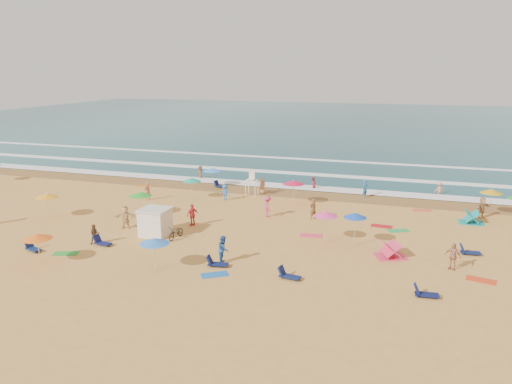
% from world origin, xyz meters
% --- Properties ---
extents(ground, '(220.00, 220.00, 0.00)m').
position_xyz_m(ground, '(0.00, 0.00, 0.00)').
color(ground, gold).
rests_on(ground, ground).
extents(ocean, '(220.00, 140.00, 0.18)m').
position_xyz_m(ocean, '(0.00, 84.00, 0.00)').
color(ocean, '#0C4756').
rests_on(ocean, ground).
extents(wet_sand, '(220.00, 220.00, 0.00)m').
position_xyz_m(wet_sand, '(0.00, 12.50, 0.01)').
color(wet_sand, olive).
rests_on(wet_sand, ground).
extents(surf_foam, '(200.00, 18.70, 0.05)m').
position_xyz_m(surf_foam, '(0.00, 21.32, 0.10)').
color(surf_foam, white).
rests_on(surf_foam, ground).
extents(cabana, '(2.00, 2.00, 2.00)m').
position_xyz_m(cabana, '(-5.25, -3.84, 1.00)').
color(cabana, white).
rests_on(cabana, ground).
extents(cabana_roof, '(2.20, 2.20, 0.12)m').
position_xyz_m(cabana_roof, '(-5.25, -3.84, 2.06)').
color(cabana_roof, silver).
rests_on(cabana_roof, cabana).
extents(bicycle, '(0.84, 1.96, 1.00)m').
position_xyz_m(bicycle, '(-3.35, -4.14, 0.50)').
color(bicycle, black).
rests_on(bicycle, ground).
extents(lifeguard_stand, '(1.20, 1.20, 2.10)m').
position_xyz_m(lifeguard_stand, '(-2.10, 10.30, 1.05)').
color(lifeguard_stand, white).
rests_on(lifeguard_stand, ground).
extents(beach_umbrellas, '(60.31, 27.03, 0.80)m').
position_xyz_m(beach_umbrellas, '(-1.33, 1.19, 2.09)').
color(beach_umbrellas, gold).
rests_on(beach_umbrellas, ground).
extents(loungers, '(34.98, 23.13, 0.34)m').
position_xyz_m(loungers, '(4.60, -3.39, 0.17)').
color(loungers, '#0F204F').
rests_on(loungers, ground).
extents(towels, '(42.92, 24.85, 0.03)m').
position_xyz_m(towels, '(1.02, -1.27, 0.01)').
color(towels, '#E5571C').
rests_on(towels, ground).
extents(popup_tents, '(8.26, 12.08, 1.20)m').
position_xyz_m(popup_tents, '(15.33, 2.05, 0.60)').
color(popup_tents, '#E3325A').
rests_on(popup_tents, ground).
extents(beachgoers, '(40.17, 24.91, 2.12)m').
position_xyz_m(beachgoers, '(1.21, 4.08, 0.84)').
color(beachgoers, '#DE373B').
rests_on(beachgoers, ground).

